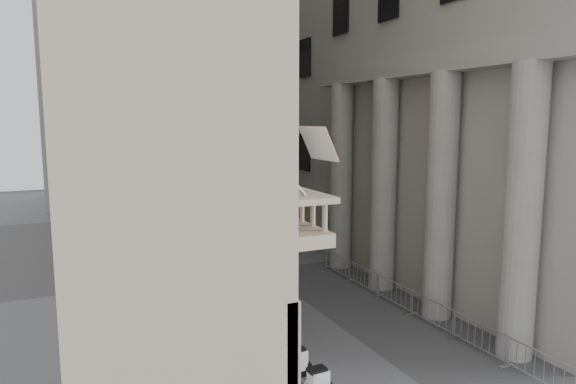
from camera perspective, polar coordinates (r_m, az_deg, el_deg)
name	(u,v)px	position (r m, az deg, el deg)	size (l,w,h in m)	color
far_building	(157,51)	(55.44, -14.40, 14.94)	(22.00, 10.00, 30.00)	#B1AFA7
iron_fence	(189,286)	(26.05, -11.00, -10.26)	(0.30, 28.00, 1.40)	black
blue_awning	(281,237)	(35.97, -0.77, -5.00)	(1.60, 3.00, 3.00)	navy
scooter_2	(288,381)	(17.15, -0.05, -20.22)	(0.56, 1.40, 1.50)	white
scooter_3	(270,361)	(18.31, -1.98, -18.29)	(0.56, 1.40, 1.50)	white
scooter_4	(255,345)	(19.50, -3.63, -16.58)	(0.56, 1.40, 1.50)	white
scooter_5	(243,330)	(20.73, -5.07, -15.05)	(0.56, 1.40, 1.50)	white
scooter_6	(231,317)	(21.97, -6.33, -13.69)	(0.56, 1.40, 1.50)	white
scooter_7	(221,306)	(23.24, -7.44, -12.47)	(0.56, 1.40, 1.50)	white
scooter_8	(212,296)	(24.52, -8.43, -11.38)	(0.56, 1.40, 1.50)	white
scooter_9	(204,287)	(25.82, -9.31, -10.39)	(0.56, 1.40, 1.50)	white
scooter_10	(197,279)	(27.13, -10.10, -9.49)	(0.56, 1.40, 1.50)	white
scooter_11	(190,272)	(28.45, -10.81, -8.68)	(0.56, 1.40, 1.50)	white
barrier_0	(538,384)	(18.64, 26.02, -18.64)	(0.60, 2.40, 1.10)	#B5B8BD
barrier_1	(478,351)	(20.14, 20.33, -16.26)	(0.60, 2.40, 1.10)	#B5B8BD
barrier_2	(431,326)	(21.82, 15.59, -14.11)	(0.60, 2.40, 1.10)	#B5B8BD
barrier_3	(393,305)	(23.65, 11.63, -12.20)	(0.60, 2.40, 1.10)	#B5B8BD
barrier_4	(363,288)	(25.59, 8.30, -10.54)	(0.60, 2.40, 1.10)	#B5B8BD
barrier_5	(337,274)	(27.62, 5.47, -9.08)	(0.60, 2.40, 1.10)	#B5B8BD
security_tent	(206,219)	(30.04, -9.14, -2.98)	(3.57, 3.57, 2.90)	white
street_lamp	(162,166)	(33.02, -13.80, 2.87)	(2.76, 1.08, 8.79)	gray
info_kiosk	(214,256)	(27.76, -8.19, -7.08)	(0.56, 0.89, 1.81)	black
pedestrian_a	(239,220)	(37.82, -5.44, -3.08)	(0.61, 0.40, 1.68)	#0D0E34
pedestrian_b	(257,225)	(35.90, -3.51, -3.63)	(0.84, 0.65, 1.73)	black
pedestrian_c	(211,222)	(36.41, -8.50, -3.36)	(0.95, 0.62, 1.95)	black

